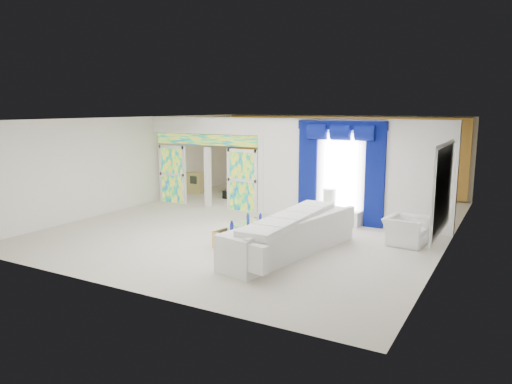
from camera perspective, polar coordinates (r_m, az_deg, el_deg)
The scene contains 22 objects.
floor at distance 14.13m, azimuth 1.30°, elevation -3.55°, with size 12.00×12.00×0.00m, color #B7AF9E.
dividing_wall at distance 13.94m, azimuth 11.12°, elevation 2.35°, with size 5.70×0.18×3.00m, color white.
dividing_header at distance 16.09m, azimuth -6.07°, elevation 7.87°, with size 4.30×0.18×0.55m, color white.
stained_panel_left at distance 17.09m, azimuth -9.88°, elevation 2.09°, with size 0.95×0.04×2.00m, color #994C3F.
stained_panel_right at distance 15.47m, azimuth -1.63°, elevation 1.42°, with size 0.95×0.04×2.00m, color #994C3F.
stained_transom at distance 16.11m, azimuth -6.04°, elevation 6.18°, with size 4.00×0.05×0.35m, color #994C3F.
window_pane at distance 13.93m, azimuth 10.01°, elevation 2.18°, with size 1.00×0.02×2.30m, color white.
blue_drape_left at distance 14.26m, azimuth 6.16°, elevation 2.25°, with size 0.55×0.10×2.80m, color #030445.
blue_drape_right at distance 13.62m, azimuth 13.93°, elevation 1.64°, with size 0.55×0.10×2.80m, color #030445.
blue_pelmet at distance 13.79m, azimuth 10.14°, elevation 7.81°, with size 2.60×0.12×0.25m, color #030445.
wall_mirror at distance 11.39m, azimuth 21.39°, elevation 0.41°, with size 0.04×2.70×1.90m, color white.
gold_curtains at distance 19.24m, azimuth 9.56°, elevation 4.48°, with size 9.70×0.12×2.90m, color #BB812C.
white_sofa at distance 11.06m, azimuth 4.21°, elevation -5.33°, with size 0.88×4.12×0.78m, color white.
coffee_table at distance 11.97m, azimuth -1.09°, elevation -5.04°, with size 0.61×1.84×0.41m, color gold.
console_table at distance 14.03m, azimuth 9.81°, elevation -2.91°, with size 1.27×0.40×0.42m, color white.
table_lamp at distance 14.02m, azimuth 8.72°, elevation -0.79°, with size 0.36×0.36×0.58m, color white.
armchair at distance 12.37m, azimuth 17.39°, elevation -4.36°, with size 1.05×0.91×0.68m, color white.
grand_piano at distance 18.88m, azimuth 0.02°, elevation 1.36°, with size 1.42×1.86×0.94m, color black.
piano_bench at distance 17.57m, azimuth -2.52°, elevation -0.37°, with size 0.89×0.35×0.30m, color black.
tv_console at distance 18.91m, azimuth -7.20°, elevation 1.10°, with size 0.56×0.51×0.81m, color tan.
chandelier at distance 17.83m, azimuth -0.12°, elevation 7.89°, with size 0.60×0.60×0.60m, color gold.
decanters at distance 11.88m, azimuth -1.28°, elevation -3.69°, with size 0.23×1.29×0.27m.
Camera 1 is at (6.39, -12.15, 3.32)m, focal length 33.71 mm.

